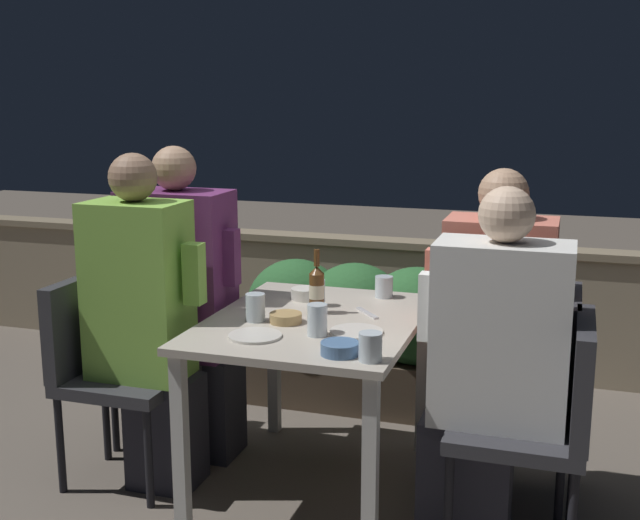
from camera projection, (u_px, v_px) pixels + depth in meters
name	position (u px, v px, depth m)	size (l,w,h in m)	color
ground_plane	(314.00, 486.00, 3.30)	(16.00, 16.00, 0.00)	#665B51
parapet_wall	(399.00, 302.00, 4.71)	(9.00, 0.18, 0.75)	gray
dining_table	(314.00, 341.00, 3.17)	(0.81, 1.04, 0.72)	#BCB2A3
planter_hedge	(355.00, 328.00, 4.09)	(1.16, 0.47, 0.75)	brown
chair_left_near	(106.00, 357.00, 3.31)	(0.47, 0.46, 0.85)	#333338
person_green_blouse	(146.00, 322.00, 3.21)	(0.48, 0.26, 1.36)	#282833
chair_left_far	(147.00, 336.00, 3.59)	(0.47, 0.46, 0.85)	#333338
person_purple_stripe	(185.00, 303.00, 3.50)	(0.52, 0.26, 1.37)	#282833
chair_right_near	(547.00, 411.00, 2.75)	(0.47, 0.46, 0.85)	#333338
person_white_polo	(490.00, 370.00, 2.79)	(0.52, 0.26, 1.29)	#282833
chair_right_far	(539.00, 375.00, 3.10)	(0.47, 0.46, 0.85)	#333338
person_coral_top	(489.00, 335.00, 3.13)	(0.49, 0.26, 1.32)	#282833
beer_bottle	(317.00, 289.00, 3.21)	(0.06, 0.06, 0.26)	brown
plate_0	(356.00, 332.00, 2.97)	(0.20, 0.20, 0.01)	silver
plate_1	(255.00, 336.00, 2.92)	(0.20, 0.20, 0.01)	silver
bowl_0	(340.00, 347.00, 2.72)	(0.13, 0.13, 0.04)	#4C709E
bowl_1	(286.00, 317.00, 3.09)	(0.13, 0.13, 0.04)	tan
bowl_2	(305.00, 293.00, 3.44)	(0.12, 0.12, 0.05)	silver
glass_cup_0	(318.00, 293.00, 3.33)	(0.06, 0.06, 0.11)	silver
glass_cup_1	(317.00, 320.00, 2.92)	(0.07, 0.07, 0.12)	silver
glass_cup_2	(255.00, 307.00, 3.11)	(0.08, 0.08, 0.11)	silver
glass_cup_3	(370.00, 347.00, 2.65)	(0.08, 0.08, 0.10)	silver
glass_cup_4	(384.00, 287.00, 3.47)	(0.08, 0.08, 0.09)	silver
fork_0	(367.00, 313.00, 3.22)	(0.12, 0.14, 0.01)	silver
potted_plant	(166.00, 304.00, 4.41)	(0.32, 0.32, 0.74)	brown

